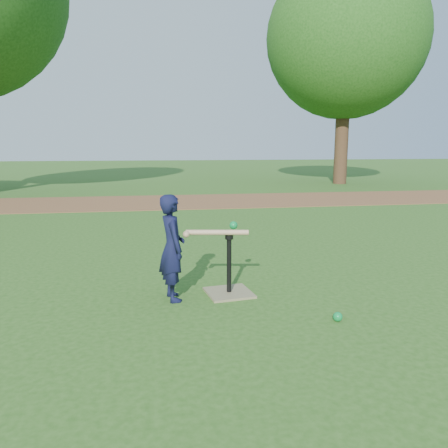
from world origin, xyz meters
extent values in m
plane|color=#285116|center=(0.00, 0.00, 0.00)|extent=(80.00, 80.00, 0.00)
cube|color=brown|center=(0.00, 7.50, 0.01)|extent=(24.00, 3.00, 0.01)
imported|color=black|center=(-0.49, 0.17, 0.50)|extent=(0.31, 0.41, 1.01)
sphere|color=#0B8137|center=(0.84, -0.60, 0.04)|extent=(0.08, 0.08, 0.08)
cube|color=#827652|center=(0.06, 0.22, 0.01)|extent=(0.49, 0.49, 0.02)
cylinder|color=black|center=(0.06, 0.22, 0.30)|extent=(0.05, 0.05, 0.55)
cylinder|color=black|center=(0.06, 0.22, 0.58)|extent=(0.08, 0.08, 0.06)
cylinder|color=tan|center=(-0.06, 0.20, 0.63)|extent=(0.60, 0.15, 0.05)
sphere|color=tan|center=(-0.36, 0.16, 0.63)|extent=(0.06, 0.06, 0.06)
sphere|color=#0B8137|center=(0.12, 0.30, 0.68)|extent=(0.08, 0.08, 0.08)
cylinder|color=#382316|center=(6.50, 12.00, 1.71)|extent=(0.50, 0.50, 3.42)
sphere|color=#285B19|center=(6.50, 12.00, 5.30)|extent=(5.80, 5.80, 5.80)
camera|label=1|loc=(-0.67, -3.84, 1.45)|focal=35.00mm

